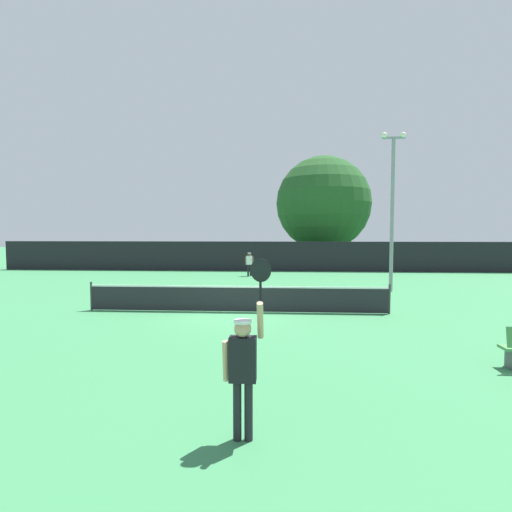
# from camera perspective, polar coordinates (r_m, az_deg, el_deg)

# --- Properties ---
(ground_plane) EXTENTS (120.00, 120.00, 0.00)m
(ground_plane) POSITION_cam_1_polar(r_m,az_deg,el_deg) (14.87, -2.75, -7.96)
(ground_plane) COLOR #387F4C
(tennis_net) EXTENTS (11.09, 0.08, 1.07)m
(tennis_net) POSITION_cam_1_polar(r_m,az_deg,el_deg) (14.78, -2.75, -6.01)
(tennis_net) COLOR #232328
(tennis_net) RESTS_ON ground
(perimeter_fence) EXTENTS (39.83, 0.12, 2.22)m
(perimeter_fence) POSITION_cam_1_polar(r_m,az_deg,el_deg) (30.07, 0.54, -0.04)
(perimeter_fence) COLOR black
(perimeter_fence) RESTS_ON ground
(player_serving) EXTENTS (0.67, 0.40, 2.57)m
(player_serving) POSITION_cam_1_polar(r_m,az_deg,el_deg) (5.80, -1.77, -14.67)
(player_serving) COLOR black
(player_serving) RESTS_ON ground
(player_receiving) EXTENTS (0.57, 0.23, 1.55)m
(player_receiving) POSITION_cam_1_polar(r_m,az_deg,el_deg) (26.61, -0.96, -0.86)
(player_receiving) COLOR white
(player_receiving) RESTS_ON ground
(tennis_ball) EXTENTS (0.07, 0.07, 0.07)m
(tennis_ball) POSITION_cam_1_polar(r_m,az_deg,el_deg) (13.43, -0.89, -9.06)
(tennis_ball) COLOR #CCE033
(tennis_ball) RESTS_ON ground
(light_pole) EXTENTS (1.18, 0.28, 7.77)m
(light_pole) POSITION_cam_1_polar(r_m,az_deg,el_deg) (20.82, 18.86, 7.40)
(light_pole) COLOR gray
(light_pole) RESTS_ON ground
(large_tree) EXTENTS (8.31, 8.31, 9.61)m
(large_tree) POSITION_cam_1_polar(r_m,az_deg,el_deg) (36.14, 9.58, 7.38)
(large_tree) COLOR brown
(large_tree) RESTS_ON ground
(parked_car_near) EXTENTS (2.44, 4.42, 1.69)m
(parked_car_near) POSITION_cam_1_polar(r_m,az_deg,el_deg) (39.30, 11.20, 0.23)
(parked_car_near) COLOR #B7B7BC
(parked_car_near) RESTS_ON ground
(parked_car_mid) EXTENTS (2.25, 4.35, 1.69)m
(parked_car_mid) POSITION_cam_1_polar(r_m,az_deg,el_deg) (39.34, 15.06, 0.18)
(parked_car_mid) COLOR black
(parked_car_mid) RESTS_ON ground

